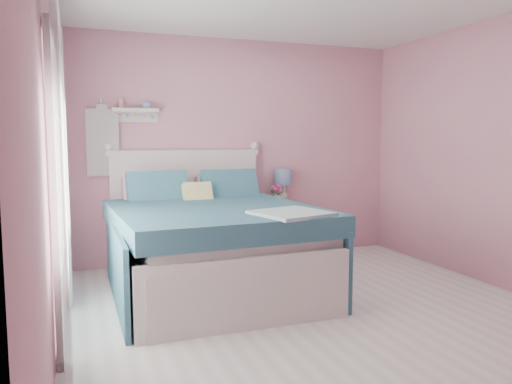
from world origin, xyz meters
TOP-DOWN VIEW (x-y plane):
  - floor at (0.00, 0.00)m, footprint 4.50×4.50m
  - room_shell at (0.00, 0.00)m, footprint 4.50×4.50m
  - bed at (-0.65, 1.12)m, footprint 1.87×2.30m
  - nightstand at (0.47, 2.01)m, footprint 0.46×0.45m
  - table_lamp at (0.53, 2.11)m, footprint 0.21×0.21m
  - vase at (0.41, 2.00)m, footprint 0.16×0.16m
  - teacup at (0.46, 1.88)m, footprint 0.11×0.11m
  - roses at (0.41, 2.00)m, footprint 0.14×0.11m
  - wall_shelf at (-1.20, 2.19)m, footprint 0.50×0.15m
  - hanging_dress at (-1.55, 2.18)m, footprint 0.34×0.03m
  - french_door at (-1.97, 0.40)m, footprint 0.04×1.32m
  - curtain_near at (-1.92, -0.34)m, footprint 0.04×0.40m
  - curtain_far at (-1.92, 1.14)m, footprint 0.04×0.40m

SIDE VIEW (x-z plane):
  - floor at x=0.00m, z-range 0.00..0.00m
  - nightstand at x=0.47m, z-range 0.00..0.66m
  - bed at x=-0.65m, z-range -0.23..1.08m
  - teacup at x=0.46m, z-range 0.66..0.74m
  - vase at x=0.41m, z-range 0.66..0.81m
  - roses at x=0.41m, z-range 0.79..0.91m
  - table_lamp at x=0.53m, z-range 0.74..1.16m
  - french_door at x=-1.97m, z-range -0.01..2.15m
  - curtain_near at x=-1.92m, z-range 0.02..2.34m
  - curtain_far at x=-1.92m, z-range 0.02..2.34m
  - hanging_dress at x=-1.55m, z-range 1.04..1.76m
  - room_shell at x=0.00m, z-range -0.67..3.83m
  - wall_shelf at x=-1.20m, z-range 1.61..1.86m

